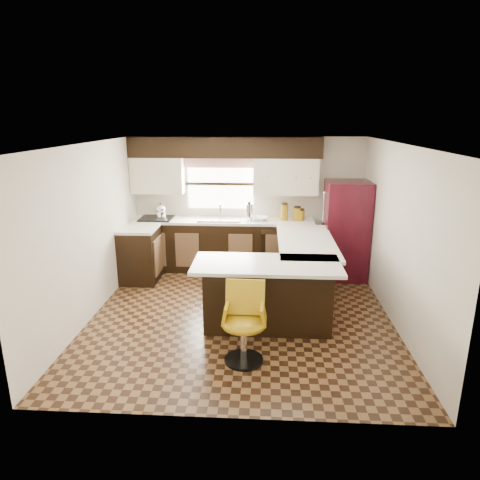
# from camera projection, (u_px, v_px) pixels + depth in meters

# --- Properties ---
(floor) EXTENTS (4.40, 4.40, 0.00)m
(floor) POSITION_uv_depth(u_px,v_px,m) (241.00, 314.00, 6.15)
(floor) COLOR #49301A
(floor) RESTS_ON ground
(ceiling) EXTENTS (4.40, 4.40, 0.00)m
(ceiling) POSITION_uv_depth(u_px,v_px,m) (241.00, 144.00, 5.48)
(ceiling) COLOR silver
(ceiling) RESTS_ON wall_back
(wall_back) EXTENTS (4.40, 0.00, 4.40)m
(wall_back) POSITION_uv_depth(u_px,v_px,m) (248.00, 203.00, 7.92)
(wall_back) COLOR beige
(wall_back) RESTS_ON floor
(wall_front) EXTENTS (4.40, 0.00, 4.40)m
(wall_front) POSITION_uv_depth(u_px,v_px,m) (226.00, 301.00, 3.70)
(wall_front) COLOR beige
(wall_front) RESTS_ON floor
(wall_left) EXTENTS (0.00, 4.40, 4.40)m
(wall_left) POSITION_uv_depth(u_px,v_px,m) (90.00, 232.00, 5.93)
(wall_left) COLOR beige
(wall_left) RESTS_ON floor
(wall_right) EXTENTS (0.00, 4.40, 4.40)m
(wall_right) POSITION_uv_depth(u_px,v_px,m) (398.00, 237.00, 5.69)
(wall_right) COLOR beige
(wall_right) RESTS_ON floor
(base_cab_back) EXTENTS (3.30, 0.60, 0.90)m
(base_cab_back) POSITION_uv_depth(u_px,v_px,m) (222.00, 246.00, 7.87)
(base_cab_back) COLOR black
(base_cab_back) RESTS_ON floor
(base_cab_left) EXTENTS (0.60, 0.70, 0.90)m
(base_cab_left) POSITION_uv_depth(u_px,v_px,m) (140.00, 255.00, 7.32)
(base_cab_left) COLOR black
(base_cab_left) RESTS_ON floor
(counter_back) EXTENTS (3.30, 0.60, 0.04)m
(counter_back) POSITION_uv_depth(u_px,v_px,m) (222.00, 221.00, 7.74)
(counter_back) COLOR silver
(counter_back) RESTS_ON base_cab_back
(counter_left) EXTENTS (0.60, 0.70, 0.04)m
(counter_left) POSITION_uv_depth(u_px,v_px,m) (139.00, 229.00, 7.19)
(counter_left) COLOR silver
(counter_left) RESTS_ON base_cab_left
(soffit) EXTENTS (3.40, 0.35, 0.36)m
(soffit) POSITION_uv_depth(u_px,v_px,m) (225.00, 147.00, 7.49)
(soffit) COLOR black
(soffit) RESTS_ON wall_back
(upper_cab_left) EXTENTS (0.94, 0.35, 0.64)m
(upper_cab_left) POSITION_uv_depth(u_px,v_px,m) (158.00, 175.00, 7.70)
(upper_cab_left) COLOR beige
(upper_cab_left) RESTS_ON wall_back
(upper_cab_right) EXTENTS (1.14, 0.35, 0.64)m
(upper_cab_right) POSITION_uv_depth(u_px,v_px,m) (286.00, 176.00, 7.57)
(upper_cab_right) COLOR beige
(upper_cab_right) RESTS_ON wall_back
(window_pane) EXTENTS (1.20, 0.02, 0.90)m
(window_pane) POSITION_uv_depth(u_px,v_px,m) (221.00, 184.00, 7.83)
(window_pane) COLOR white
(window_pane) RESTS_ON wall_back
(valance) EXTENTS (1.30, 0.06, 0.18)m
(valance) POSITION_uv_depth(u_px,v_px,m) (220.00, 163.00, 7.69)
(valance) COLOR #D19B93
(valance) RESTS_ON wall_back
(sink) EXTENTS (0.75, 0.45, 0.03)m
(sink) POSITION_uv_depth(u_px,v_px,m) (219.00, 219.00, 7.71)
(sink) COLOR #B2B2B7
(sink) RESTS_ON counter_back
(dishwasher) EXTENTS (0.58, 0.03, 0.78)m
(dishwasher) POSITION_uv_depth(u_px,v_px,m) (277.00, 252.00, 7.54)
(dishwasher) COLOR black
(dishwasher) RESTS_ON floor
(cooktop) EXTENTS (0.58, 0.50, 0.02)m
(cooktop) POSITION_uv_depth(u_px,v_px,m) (156.00, 218.00, 7.78)
(cooktop) COLOR black
(cooktop) RESTS_ON counter_back
(peninsula_long) EXTENTS (0.60, 1.95, 0.90)m
(peninsula_long) POSITION_uv_depth(u_px,v_px,m) (302.00, 271.00, 6.57)
(peninsula_long) COLOR black
(peninsula_long) RESTS_ON floor
(peninsula_return) EXTENTS (1.65, 0.60, 0.90)m
(peninsula_return) POSITION_uv_depth(u_px,v_px,m) (268.00, 296.00, 5.66)
(peninsula_return) COLOR black
(peninsula_return) RESTS_ON floor
(counter_pen_long) EXTENTS (0.84, 1.95, 0.04)m
(counter_pen_long) POSITION_uv_depth(u_px,v_px,m) (306.00, 242.00, 6.43)
(counter_pen_long) COLOR silver
(counter_pen_long) RESTS_ON peninsula_long
(counter_pen_return) EXTENTS (1.89, 0.84, 0.04)m
(counter_pen_return) POSITION_uv_depth(u_px,v_px,m) (267.00, 265.00, 5.45)
(counter_pen_return) COLOR silver
(counter_pen_return) RESTS_ON peninsula_return
(refrigerator) EXTENTS (0.73, 0.70, 1.70)m
(refrigerator) POSITION_uv_depth(u_px,v_px,m) (345.00, 230.00, 7.37)
(refrigerator) COLOR #3B0914
(refrigerator) RESTS_ON floor
(bar_chair) EXTENTS (0.51, 0.51, 0.93)m
(bar_chair) POSITION_uv_depth(u_px,v_px,m) (244.00, 325.00, 4.85)
(bar_chair) COLOR #B88F0F
(bar_chair) RESTS_ON floor
(kettle) EXTENTS (0.20, 0.20, 0.27)m
(kettle) POSITION_uv_depth(u_px,v_px,m) (161.00, 210.00, 7.73)
(kettle) COLOR silver
(kettle) RESTS_ON cooktop
(percolator) EXTENTS (0.14, 0.14, 0.30)m
(percolator) POSITION_uv_depth(u_px,v_px,m) (249.00, 212.00, 7.66)
(percolator) COLOR silver
(percolator) RESTS_ON counter_back
(mixing_bowl) EXTENTS (0.32, 0.32, 0.06)m
(mixing_bowl) POSITION_uv_depth(u_px,v_px,m) (260.00, 218.00, 7.68)
(mixing_bowl) COLOR white
(mixing_bowl) RESTS_ON counter_back
(canister_large) EXTENTS (0.13, 0.13, 0.29)m
(canister_large) POSITION_uv_depth(u_px,v_px,m) (284.00, 212.00, 7.65)
(canister_large) COLOR #926B10
(canister_large) RESTS_ON counter_back
(canister_med) EXTENTS (0.14, 0.14, 0.23)m
(canister_med) POSITION_uv_depth(u_px,v_px,m) (297.00, 214.00, 7.64)
(canister_med) COLOR #926B10
(canister_med) RESTS_ON counter_back
(canister_small) EXTENTS (0.13, 0.13, 0.19)m
(canister_small) POSITION_uv_depth(u_px,v_px,m) (301.00, 215.00, 7.64)
(canister_small) COLOR #926B10
(canister_small) RESTS_ON counter_back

